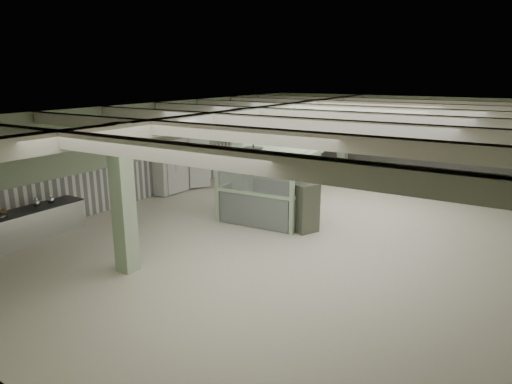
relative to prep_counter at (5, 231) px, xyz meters
The scene contains 28 objects.
floor 9.37m from the prep_counter, 45.68° to the left, with size 20.00×20.00×0.00m, color silver.
ceiling 9.87m from the prep_counter, 45.68° to the left, with size 14.00×20.00×0.02m, color silver.
wall_back 17.98m from the prep_counter, 68.61° to the left, with size 14.00×0.02×3.60m, color #9EB18E.
wall_front 7.45m from the prep_counter, 26.80° to the right, with size 14.00×0.02×3.60m, color #9EB18E.
wall_left 6.84m from the prep_counter, 93.93° to the left, with size 0.02×20.00×3.60m, color #9EB18E.
wainscot_left 6.72m from the prep_counter, 93.72° to the left, with size 0.05×19.90×1.50m, color white.
wainscot_back 17.91m from the prep_counter, 68.58° to the left, with size 13.90×0.05×1.50m, color white.
girder 8.35m from the prep_counter, 58.90° to the left, with size 0.45×19.90×0.40m, color beige.
beam_a 7.22m from the prep_counter, ahead, with size 13.90×0.35×0.32m, color beige.
beam_b 7.38m from the prep_counter, 14.54° to the left, with size 13.90×0.35×0.32m, color beige.
beam_c 8.31m from the prep_counter, 32.69° to the left, with size 13.90×0.35×0.32m, color beige.
beam_d 9.82m from the prep_counter, 45.68° to the left, with size 13.90×0.35×0.32m, color beige.
beam_e 11.67m from the prep_counter, 54.58° to the left, with size 13.90×0.35×0.32m, color beige.
beam_f 13.72m from the prep_counter, 60.79° to the left, with size 13.90×0.35×0.32m, color beige.
beam_g 15.91m from the prep_counter, 65.27° to the left, with size 13.90×0.35×0.32m, color beige.
column_a 4.31m from the prep_counter, ahead, with size 0.42×0.42×3.60m, color #A8C39D.
column_b 7.11m from the prep_counter, 54.65° to the left, with size 0.42×0.42×3.60m, color #A8C39D.
column_c 11.51m from the prep_counter, 69.31° to the left, with size 0.42×0.42×3.60m, color #A8C39D.
column_d 15.30m from the prep_counter, 74.63° to the left, with size 0.42×0.42×3.60m, color #A8C39D.
pendant_front 7.69m from the prep_counter, 13.55° to the left, with size 0.44×0.44×0.22m, color #2D3B2C.
pendant_mid 10.39m from the prep_counter, 45.63° to the left, with size 0.44×0.44×0.22m, color #2D3B2C.
pendant_back 14.32m from the prep_counter, 60.01° to the left, with size 0.44×0.44×0.22m, color #2D3B2C.
prep_counter is the anchor object (origin of this frame).
pitcher_near 1.17m from the prep_counter, 90.15° to the left, with size 0.20×0.23×0.29m, color silver, non-canonical shape.
pitcher_far 1.57m from the prep_counter, 88.27° to the left, with size 0.20×0.23×0.30m, color silver, non-canonical shape.
walkin_cooler 7.33m from the prep_counter, 90.66° to the left, with size 0.99×2.33×2.14m.
guard_booth 7.87m from the prep_counter, 51.26° to the left, with size 3.00×2.60×2.39m.
filing_cabinet 8.55m from the prep_counter, 40.48° to the left, with size 0.48×0.69×1.49m, color #535748.
Camera 1 is at (5.62, -13.11, 4.70)m, focal length 32.00 mm.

